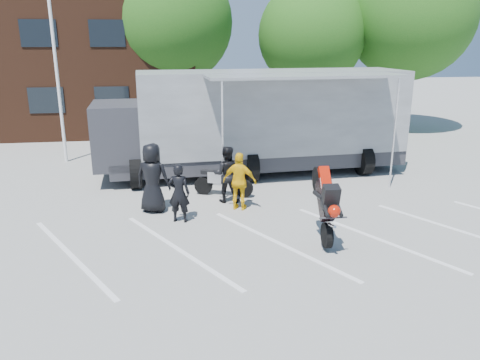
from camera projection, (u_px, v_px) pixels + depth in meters
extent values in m
plane|color=gray|center=(279.00, 262.00, 10.28)|extent=(100.00, 100.00, 0.00)
cube|color=white|center=(270.00, 243.00, 11.22)|extent=(18.09, 13.33, 0.01)
cube|color=#442416|center=(23.00, 64.00, 24.96)|extent=(18.00, 8.00, 7.00)
cylinder|color=white|center=(55.00, 59.00, 17.72)|extent=(0.12, 0.12, 8.00)
cylinder|color=#382314|center=(175.00, 101.00, 24.71)|extent=(0.50, 0.50, 3.24)
sphere|color=#154F13|center=(172.00, 22.00, 23.58)|extent=(6.12, 6.12, 6.12)
cylinder|color=#382314|center=(309.00, 104.00, 24.78)|extent=(0.50, 0.50, 2.88)
sphere|color=#154F13|center=(312.00, 35.00, 23.77)|extent=(5.44, 5.44, 5.44)
cylinder|color=#382314|center=(402.00, 99.00, 24.92)|extent=(0.50, 0.50, 3.42)
sphere|color=#154F13|center=(410.00, 16.00, 23.73)|extent=(6.46, 6.46, 6.46)
imported|color=black|center=(153.00, 178.00, 13.08)|extent=(1.12, 0.92, 1.98)
imported|color=black|center=(179.00, 193.00, 12.38)|extent=(0.67, 0.53, 1.60)
imported|color=black|center=(226.00, 174.00, 13.94)|extent=(0.93, 0.78, 1.70)
imported|color=yellow|center=(240.00, 182.00, 13.28)|extent=(1.06, 0.78, 1.67)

